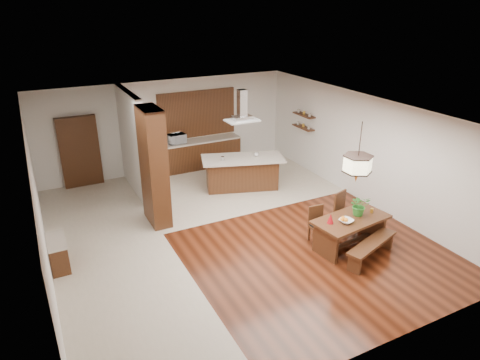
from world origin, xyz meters
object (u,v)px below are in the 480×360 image
dining_bench (371,251)px  dining_chair_left (319,225)px  island_cup (256,155)px  dining_chair_right (346,213)px  dining_table (350,226)px  pendant_lantern (359,153)px  kitchen_island (242,172)px  microwave (177,139)px  fruit_bowl (346,221)px  hallway_console (58,253)px  range_hood (242,106)px  foliage_plant (360,205)px

dining_bench → dining_chair_left: (-0.58, 1.09, 0.21)m
island_cup → dining_bench: bearing=-85.7°
dining_chair_right → dining_table: bearing=-139.2°
pendant_lantern → dining_table: bearing=-90.0°
dining_bench → dining_table: bearing=97.4°
dining_bench → kitchen_island: 4.66m
dining_chair_left → island_cup: 3.45m
dining_chair_right → dining_bench: bearing=-120.5°
dining_chair_right → microwave: microwave is taller
fruit_bowl → dining_bench: bearing=-59.2°
hallway_console → island_cup: size_ratio=7.30×
dining_chair_left → pendant_lantern: bearing=-39.3°
island_cup → kitchen_island: bearing=163.3°
dining_bench → island_cup: size_ratio=12.72×
dining_chair_left → fruit_bowl: dining_chair_left is taller
fruit_bowl → kitchen_island: (-0.43, 4.08, -0.26)m
dining_bench → pendant_lantern: pendant_lantern is taller
kitchen_island → dining_table: bearing=-62.5°
range_hood → dining_chair_left: bearing=-87.3°
dining_chair_right → microwave: size_ratio=1.82×
fruit_bowl → range_hood: size_ratio=0.33×
hallway_console → dining_bench: bearing=-24.6°
hallway_console → kitchen_island: kitchen_island is taller
dining_chair_right → fruit_bowl: size_ratio=3.35×
pendant_lantern → range_hood: (-0.66, 3.98, 0.22)m
fruit_bowl → island_cup: size_ratio=2.44×
dining_bench → kitchen_island: kitchen_island is taller
dining_table → microwave: size_ratio=3.36×
foliage_plant → fruit_bowl: (-0.47, -0.15, -0.20)m
microwave → dining_chair_left: bearing=-83.5°
pendant_lantern → island_cup: bearing=93.8°
dining_bench → microwave: size_ratio=2.83×
dining_table → dining_chair_left: dining_chair_left is taller
microwave → pendant_lantern: bearing=-80.2°
fruit_bowl → dining_chair_left: bearing=115.2°
dining_table → kitchen_island: (-0.66, 3.98, -0.03)m
dining_table → foliage_plant: 0.50m
hallway_console → microwave: (4.00, 3.99, 0.78)m
hallway_console → foliage_plant: size_ratio=1.84×
dining_chair_right → microwave: (-2.25, 5.52, 0.61)m
pendant_lantern → foliage_plant: (0.24, 0.05, -1.29)m
dining_chair_left → pendant_lantern: pendant_lantern is taller
dining_bench → range_hood: size_ratio=1.70×
range_hood → island_cup: bearing=-17.3°
hallway_console → pendant_lantern: (5.89, -2.11, 1.93)m
dining_bench → island_cup: (-0.34, 4.47, 0.80)m
dining_bench → dining_chair_right: (0.28, 1.20, 0.28)m
dining_bench → microwave: 7.06m
dining_bench → microwave: (-1.97, 6.72, 0.88)m
kitchen_island → microwave: (-1.23, 2.12, 0.61)m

